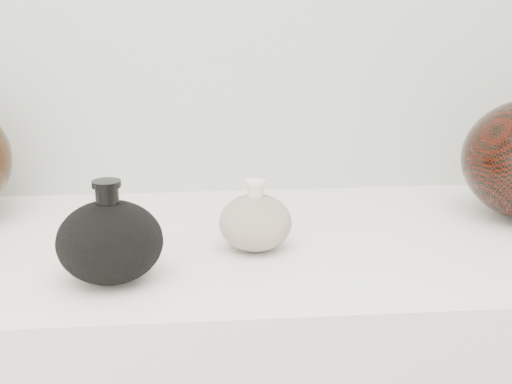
{
  "coord_description": "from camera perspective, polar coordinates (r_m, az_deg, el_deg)",
  "views": [
    {
      "loc": [
        -0.04,
        0.01,
        1.24
      ],
      "look_at": [
        0.04,
        0.92,
        0.98
      ],
      "focal_mm": 50.0,
      "sensor_mm": 36.0,
      "label": 1
    }
  ],
  "objects": [
    {
      "name": "cream_gourd_vase",
      "position": [
        0.95,
        -0.05,
        -2.4
      ],
      "size": [
        0.11,
        0.11,
        0.1
      ],
      "color": "beige",
      "rests_on": "display_counter"
    },
    {
      "name": "black_gourd_vase",
      "position": [
        0.87,
        -11.61,
        -3.85
      ],
      "size": [
        0.17,
        0.17,
        0.12
      ],
      "color": "black",
      "rests_on": "display_counter"
    }
  ]
}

